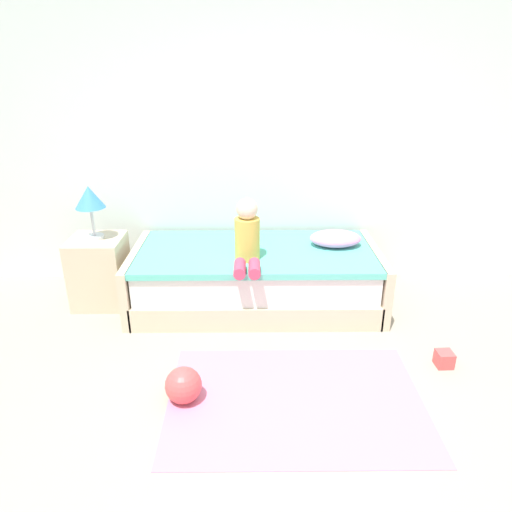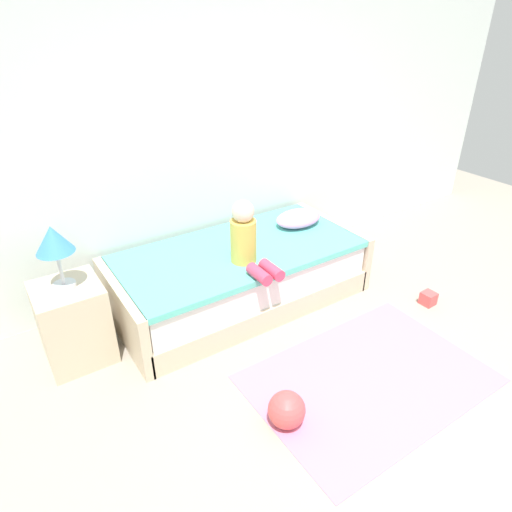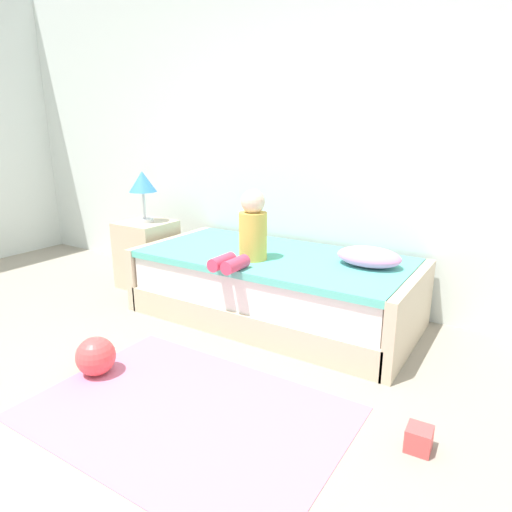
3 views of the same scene
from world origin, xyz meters
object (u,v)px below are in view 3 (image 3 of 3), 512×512
object	(u,v)px
child_figure	(249,233)
toy_ball	(96,356)
nightstand	(147,254)
pillow	(369,257)
table_lamp	(143,184)
bed	(273,287)
toy_block	(419,439)

from	to	relation	value
child_figure	toy_ball	distance (m)	1.27
child_figure	nightstand	bearing A→B (deg)	168.95
child_figure	pillow	world-z (taller)	child_figure
table_lamp	pillow	xyz separation A→B (m)	(2.04, 0.08, -0.37)
pillow	toy_ball	world-z (taller)	pillow
table_lamp	pillow	bearing A→B (deg)	2.20
bed	child_figure	world-z (taller)	child_figure
child_figure	toy_ball	xyz separation A→B (m)	(-0.39, -1.06, -0.59)
table_lamp	toy_block	distance (m)	2.96
pillow	toy_ball	distance (m)	1.86
pillow	toy_block	world-z (taller)	pillow
nightstand	pillow	xyz separation A→B (m)	(2.04, 0.08, 0.26)
pillow	child_figure	bearing A→B (deg)	-156.60
table_lamp	pillow	world-z (taller)	table_lamp
nightstand	toy_block	xyz separation A→B (m)	(2.66, -0.97, -0.24)
toy_ball	toy_block	distance (m)	1.80
bed	child_figure	xyz separation A→B (m)	(-0.07, -0.23, 0.46)
nightstand	toy_block	bearing A→B (deg)	-20.00
nightstand	toy_ball	size ratio (longest dim) A/B	2.60
bed	nightstand	bearing A→B (deg)	179.08
toy_ball	toy_block	bearing A→B (deg)	10.93
nightstand	toy_ball	bearing A→B (deg)	-55.85
table_lamp	child_figure	distance (m)	1.33
nightstand	table_lamp	size ratio (longest dim) A/B	1.33
pillow	table_lamp	bearing A→B (deg)	-177.80
table_lamp	toy_ball	xyz separation A→B (m)	(0.89, -1.31, -0.82)
nightstand	toy_block	world-z (taller)	nightstand
child_figure	bed	bearing A→B (deg)	73.15
nightstand	toy_block	distance (m)	2.84
nightstand	child_figure	distance (m)	1.37
child_figure	toy_block	distance (m)	1.68
pillow	toy_block	size ratio (longest dim) A/B	3.93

